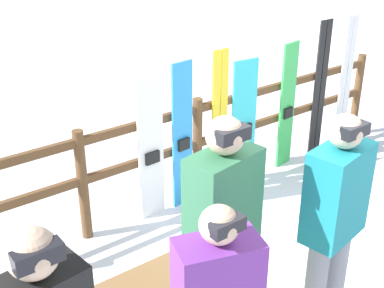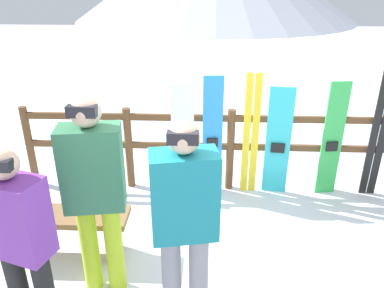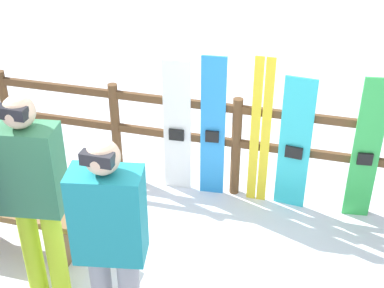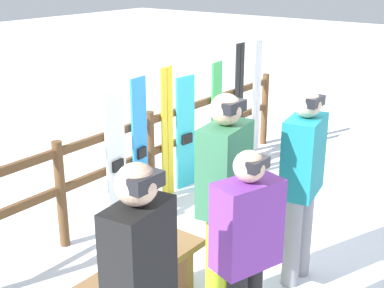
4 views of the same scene
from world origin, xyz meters
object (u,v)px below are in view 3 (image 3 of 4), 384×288
object	(u,v)px
snowboard_white	(177,128)
snowboard_green	(366,151)
bench	(15,216)
snowboard_cyan	(295,145)
ski_pair_yellow	(260,133)
person_teal	(110,236)
person_plaid_green	(32,189)
snowboard_blue	(213,129)

from	to	relation	value
snowboard_white	snowboard_green	distance (m)	1.85
bench	snowboard_cyan	distance (m)	2.69
ski_pair_yellow	snowboard_white	bearing A→B (deg)	-179.77
person_teal	person_plaid_green	size ratio (longest dim) A/B	0.96
person_teal	ski_pair_yellow	bearing A→B (deg)	71.31
snowboard_blue	person_plaid_green	bearing A→B (deg)	-118.52
ski_pair_yellow	snowboard_cyan	xyz separation A→B (m)	(0.34, -0.00, -0.09)
ski_pair_yellow	snowboard_blue	bearing A→B (deg)	-179.59
person_plaid_green	snowboard_cyan	distance (m)	2.52
snowboard_cyan	snowboard_blue	bearing A→B (deg)	179.99
snowboard_white	snowboard_green	size ratio (longest dim) A/B	0.98
snowboard_blue	snowboard_cyan	distance (m)	0.82
person_plaid_green	snowboard_blue	distance (m)	2.02
snowboard_blue	snowboard_cyan	world-z (taller)	snowboard_blue
bench	snowboard_green	xyz separation A→B (m)	(2.98, 1.32, 0.39)
bench	ski_pair_yellow	bearing A→B (deg)	33.81
person_teal	ski_pair_yellow	size ratio (longest dim) A/B	1.10
snowboard_white	snowboard_blue	bearing A→B (deg)	0.01
bench	snowboard_cyan	bearing A→B (deg)	29.66
person_plaid_green	ski_pair_yellow	size ratio (longest dim) A/B	1.15
person_plaid_green	snowboard_white	world-z (taller)	person_plaid_green
person_teal	person_plaid_green	bearing A→B (deg)	158.34
person_teal	snowboard_white	world-z (taller)	person_teal
snowboard_white	person_teal	bearing A→B (deg)	-85.69
person_plaid_green	ski_pair_yellow	world-z (taller)	person_plaid_green
snowboard_blue	snowboard_cyan	xyz separation A→B (m)	(0.82, -0.00, -0.06)
snowboard_white	snowboard_cyan	xyz separation A→B (m)	(1.19, -0.00, -0.02)
person_plaid_green	snowboard_green	world-z (taller)	person_plaid_green
snowboard_white	bench	bearing A→B (deg)	-130.43
person_plaid_green	snowboard_white	size ratio (longest dim) A/B	1.24
person_teal	snowboard_blue	bearing A→B (deg)	83.91
bench	person_plaid_green	distance (m)	0.98
snowboard_white	person_plaid_green	bearing A→B (deg)	-108.32
snowboard_cyan	ski_pair_yellow	bearing A→B (deg)	179.41
person_teal	person_plaid_green	xyz separation A→B (m)	(-0.74, 0.29, 0.05)
person_plaid_green	person_teal	bearing A→B (deg)	-21.66
person_teal	person_plaid_green	distance (m)	0.79
person_teal	ski_pair_yellow	distance (m)	2.18
person_plaid_green	ski_pair_yellow	xyz separation A→B (m)	(1.43, 1.76, -0.26)
person_teal	snowboard_blue	size ratio (longest dim) A/B	1.13
bench	snowboard_cyan	xyz separation A→B (m)	(2.31, 1.32, 0.35)
person_plaid_green	snowboard_green	size ratio (longest dim) A/B	1.21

